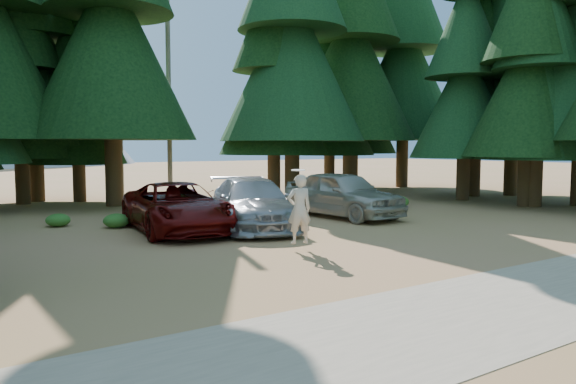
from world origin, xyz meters
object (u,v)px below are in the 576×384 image
object	(u,v)px
frisbee_player	(299,209)
log_right	(362,199)
silver_minivan_center	(252,204)
log_left	(210,214)
silver_minivan_right	(343,194)
red_pickup	(177,207)
log_mid	(259,201)

from	to	relation	value
frisbee_player	log_right	xyz separation A→B (m)	(10.08, 8.83, -0.97)
silver_minivan_center	log_right	distance (m)	10.16
log_left	log_right	distance (m)	9.16
silver_minivan_right	silver_minivan_center	bearing A→B (deg)	-176.64
red_pickup	log_mid	world-z (taller)	red_pickup
silver_minivan_right	log_right	bearing A→B (deg)	37.34
red_pickup	log_right	world-z (taller)	red_pickup
silver_minivan_right	log_left	size ratio (longest dim) A/B	1.22
silver_minivan_right	log_mid	xyz separation A→B (m)	(-0.30, 5.80, -0.75)
silver_minivan_center	log_right	size ratio (longest dim) A/B	1.13
silver_minivan_right	frisbee_player	bearing A→B (deg)	-142.64
frisbee_player	silver_minivan_center	bearing A→B (deg)	-89.02
frisbee_player	log_left	distance (m)	7.57
silver_minivan_right	frisbee_player	distance (m)	7.28
frisbee_player	log_right	size ratio (longest dim) A/B	0.38
silver_minivan_center	silver_minivan_right	xyz separation A→B (m)	(4.42, 0.56, 0.07)
log_mid	frisbee_player	bearing A→B (deg)	-93.55
silver_minivan_center	silver_minivan_right	world-z (taller)	silver_minivan_right
log_right	log_left	bearing A→B (deg)	173.59
silver_minivan_center	silver_minivan_right	size ratio (longest dim) A/B	1.08
log_right	red_pickup	bearing A→B (deg)	-176.34
frisbee_player	log_right	bearing A→B (deg)	-123.91
frisbee_player	log_left	world-z (taller)	frisbee_player
silver_minivan_right	log_mid	distance (m)	5.85
red_pickup	silver_minivan_center	xyz separation A→B (m)	(2.40, -0.70, 0.04)
red_pickup	silver_minivan_center	world-z (taller)	silver_minivan_center
silver_minivan_right	log_right	xyz separation A→B (m)	(4.61, 4.04, -0.75)
red_pickup	frisbee_player	world-z (taller)	frisbee_player
red_pickup	frisbee_player	distance (m)	5.12
log_mid	silver_minivan_center	bearing A→B (deg)	-100.50
red_pickup	log_mid	bearing A→B (deg)	48.49
red_pickup	log_right	xyz separation A→B (m)	(11.44, 3.91, -0.64)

